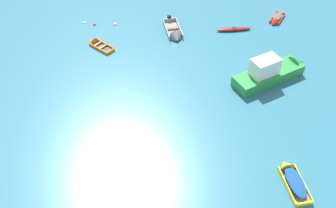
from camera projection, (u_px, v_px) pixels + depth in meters
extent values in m
cube|color=#288C3D|center=(268.00, 76.00, 31.79)|extent=(6.62, 4.37, 0.96)
cone|color=#288C3D|center=(298.00, 64.00, 32.91)|extent=(1.83, 2.00, 1.62)
cube|color=white|center=(265.00, 67.00, 30.72)|extent=(2.67, 2.20, 1.47)
cube|color=black|center=(275.00, 60.00, 30.87)|extent=(0.71, 1.27, 0.65)
cube|color=gray|center=(277.00, 19.00, 39.21)|extent=(2.00, 2.34, 0.07)
cube|color=red|center=(282.00, 19.00, 38.97)|extent=(1.37, 1.96, 0.28)
cube|color=red|center=(273.00, 17.00, 39.31)|extent=(1.37, 1.96, 0.28)
cube|color=red|center=(281.00, 13.00, 39.87)|extent=(0.81, 0.60, 0.28)
cone|color=red|center=(274.00, 24.00, 38.37)|extent=(1.05, 0.95, 0.90)
cube|color=#937047|center=(278.00, 17.00, 39.18)|extent=(0.83, 0.68, 0.03)
ellipsoid|color=#59514C|center=(278.00, 16.00, 38.98)|extent=(1.85, 2.16, 0.24)
ellipsoid|color=maroon|center=(234.00, 29.00, 37.57)|extent=(3.55, 0.67, 0.32)
torus|color=black|center=(234.00, 28.00, 37.47)|extent=(0.44, 0.44, 0.07)
cube|color=gray|center=(294.00, 185.00, 24.34)|extent=(1.31, 2.89, 0.08)
cube|color=yellow|center=(286.00, 186.00, 24.18)|extent=(0.32, 2.92, 0.34)
cube|color=yellow|center=(303.00, 183.00, 24.32)|extent=(0.32, 2.92, 0.34)
cube|color=yellow|center=(304.00, 204.00, 23.21)|extent=(1.13, 0.21, 0.34)
cone|color=yellow|center=(285.00, 165.00, 25.32)|extent=(1.15, 0.76, 1.10)
cube|color=#937047|center=(296.00, 186.00, 24.10)|extent=(1.05, 0.39, 0.03)
ellipsoid|color=#19478C|center=(296.00, 182.00, 24.06)|extent=(1.24, 2.64, 0.30)
cube|color=#4C4C51|center=(102.00, 48.00, 35.51)|extent=(2.32, 2.30, 0.07)
cube|color=orange|center=(98.00, 49.00, 35.16)|extent=(1.80, 1.77, 0.29)
cube|color=orange|center=(105.00, 44.00, 35.70)|extent=(1.80, 1.77, 0.29)
cube|color=orange|center=(111.00, 51.00, 34.86)|extent=(0.74, 0.75, 0.29)
cone|color=orange|center=(93.00, 42.00, 36.01)|extent=(1.05, 1.06, 0.93)
cube|color=#937047|center=(103.00, 47.00, 35.33)|extent=(0.79, 0.80, 0.03)
cube|color=#937047|center=(97.00, 44.00, 35.66)|extent=(0.79, 0.80, 0.03)
cube|color=gray|center=(173.00, 31.00, 37.59)|extent=(1.64, 3.32, 0.12)
cube|color=gray|center=(179.00, 28.00, 37.57)|extent=(0.48, 3.32, 0.46)
cube|color=gray|center=(166.00, 30.00, 37.37)|extent=(0.48, 3.32, 0.46)
cube|color=gray|center=(169.00, 20.00, 38.65)|extent=(1.34, 0.29, 0.46)
cone|color=gray|center=(176.00, 38.00, 36.23)|extent=(1.39, 0.91, 1.30)
cube|color=#937047|center=(172.00, 27.00, 37.53)|extent=(1.25, 0.49, 0.03)
cube|color=black|center=(169.00, 18.00, 38.63)|extent=(0.38, 0.35, 0.65)
sphere|color=silver|center=(115.00, 25.00, 38.51)|extent=(0.38, 0.38, 0.38)
sphere|color=red|center=(94.00, 25.00, 38.46)|extent=(0.34, 0.34, 0.34)
sphere|color=silver|center=(85.00, 23.00, 38.70)|extent=(0.30, 0.30, 0.30)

